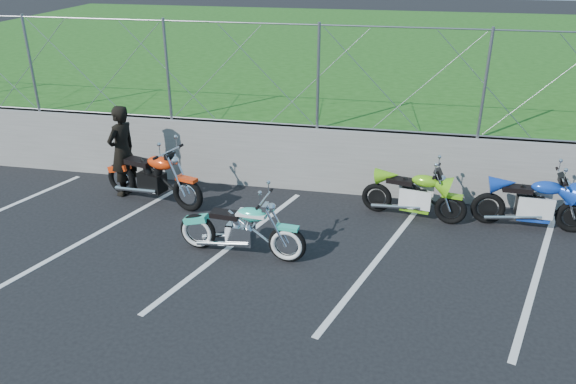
% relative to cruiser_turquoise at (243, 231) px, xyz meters
% --- Properties ---
extents(ground, '(90.00, 90.00, 0.00)m').
position_rel_cruiser_turquoise_xyz_m(ground, '(-0.25, -0.71, -0.43)').
color(ground, black).
rests_on(ground, ground).
extents(retaining_wall, '(30.00, 0.22, 1.30)m').
position_rel_cruiser_turquoise_xyz_m(retaining_wall, '(-0.25, 2.79, 0.22)').
color(retaining_wall, slate).
rests_on(retaining_wall, ground).
extents(grass_field, '(30.00, 20.00, 1.30)m').
position_rel_cruiser_turquoise_xyz_m(grass_field, '(-0.25, 12.79, 0.22)').
color(grass_field, '#1D5015').
rests_on(grass_field, ground).
extents(chain_link_fence, '(28.00, 0.03, 2.00)m').
position_rel_cruiser_turquoise_xyz_m(chain_link_fence, '(-0.25, 2.79, 1.87)').
color(chain_link_fence, gray).
rests_on(chain_link_fence, retaining_wall).
extents(parking_lines, '(18.29, 4.31, 0.01)m').
position_rel_cruiser_turquoise_xyz_m(parking_lines, '(0.95, 0.29, -0.42)').
color(parking_lines, silver).
rests_on(parking_lines, ground).
extents(cruiser_turquoise, '(2.14, 0.68, 1.06)m').
position_rel_cruiser_turquoise_xyz_m(cruiser_turquoise, '(0.00, 0.00, 0.00)').
color(cruiser_turquoise, black).
rests_on(cruiser_turquoise, ground).
extents(naked_orange, '(2.22, 0.87, 1.14)m').
position_rel_cruiser_turquoise_xyz_m(naked_orange, '(-2.19, 1.56, 0.06)').
color(naked_orange, black).
rests_on(naked_orange, ground).
extents(sportbike_green, '(1.89, 0.67, 0.99)m').
position_rel_cruiser_turquoise_xyz_m(sportbike_green, '(2.69, 1.89, -0.00)').
color(sportbike_green, black).
rests_on(sportbike_green, ground).
extents(sportbike_blue, '(2.00, 0.71, 1.04)m').
position_rel_cruiser_turquoise_xyz_m(sportbike_blue, '(4.71, 1.89, 0.02)').
color(sportbike_blue, black).
rests_on(sportbike_blue, ground).
extents(person_standing, '(0.62, 0.76, 1.81)m').
position_rel_cruiser_turquoise_xyz_m(person_standing, '(-2.94, 1.86, 0.48)').
color(person_standing, black).
rests_on(person_standing, ground).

